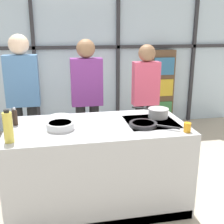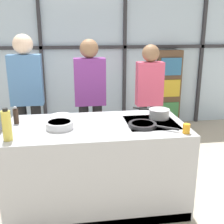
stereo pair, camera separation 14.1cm
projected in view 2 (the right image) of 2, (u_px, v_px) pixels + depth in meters
name	position (u px, v px, depth m)	size (l,w,h in m)	color
ground_plane	(98.00, 202.00, 3.15)	(18.00, 18.00, 0.00)	#BCB29E
back_window_wall	(84.00, 55.00, 5.23)	(6.40, 0.10, 2.80)	silver
bookshelf	(168.00, 89.00, 5.46)	(0.47, 0.19, 1.48)	brown
demo_island	(98.00, 165.00, 3.02)	(1.83, 0.93, 0.92)	#B7BABF
spectator_far_left	(27.00, 94.00, 3.67)	(0.42, 0.25, 1.81)	black
spectator_center_left	(90.00, 95.00, 3.80)	(0.42, 0.24, 1.75)	black
spectator_center_right	(149.00, 95.00, 3.92)	(0.37, 0.23, 1.67)	black
frying_pan	(143.00, 125.00, 2.82)	(0.45, 0.36, 0.04)	#232326
saucepan	(159.00, 113.00, 3.09)	(0.37, 0.29, 0.10)	silver
white_plate	(61.00, 116.00, 3.16)	(0.25, 0.25, 0.01)	white
mixing_bowl	(60.00, 125.00, 2.77)	(0.27, 0.27, 0.07)	silver
oil_bottle	(7.00, 125.00, 2.45)	(0.08, 0.08, 0.29)	#E0CC4C
pepper_grinder	(16.00, 116.00, 2.91)	(0.05, 0.05, 0.19)	#332319
juice_glass_near	(186.00, 129.00, 2.64)	(0.07, 0.07, 0.09)	orange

